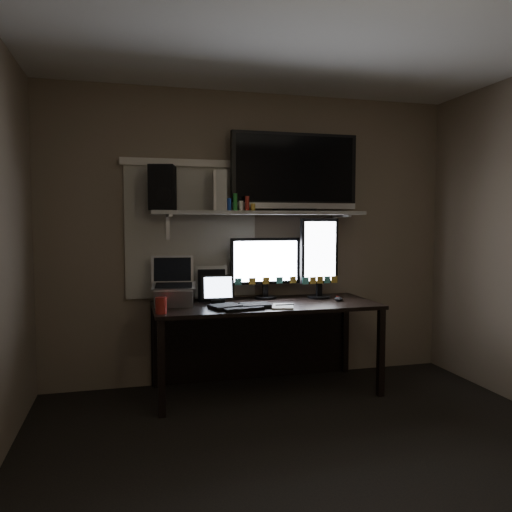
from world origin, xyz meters
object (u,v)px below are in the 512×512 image
object	(u,v)px
mouse	(339,299)
speaker	(163,188)
desk	(262,322)
tv	(295,172)
laptop	(174,282)
game_console	(219,191)
monitor_portrait	(319,257)
monitor_landscape	(265,267)
tablet	(218,289)
cup	(161,305)
keyboard	(240,306)

from	to	relation	value
mouse	speaker	size ratio (longest dim) A/B	0.28
desk	tv	size ratio (longest dim) A/B	1.63
laptop	game_console	size ratio (longest dim) A/B	1.18
monitor_portrait	monitor_landscape	bearing A→B (deg)	161.62
tv	monitor_portrait	bearing A→B (deg)	-13.64
tablet	laptop	distance (m)	0.36
monitor_portrait	tv	world-z (taller)	tv
tablet	speaker	xyz separation A→B (m)	(-0.42, 0.10, 0.81)
game_console	speaker	bearing A→B (deg)	-167.17
laptop	speaker	world-z (taller)	speaker
tv	game_console	distance (m)	0.68
monitor_portrait	cup	size ratio (longest dim) A/B	5.89
monitor_landscape	mouse	xyz separation A→B (m)	(0.55, -0.30, -0.25)
speaker	cup	bearing A→B (deg)	-84.33
keyboard	game_console	size ratio (longest dim) A/B	1.45
cup	laptop	bearing A→B (deg)	69.38
monitor_landscape	tablet	world-z (taller)	monitor_landscape
mouse	game_console	xyz separation A→B (m)	(-0.96, 0.26, 0.89)
keyboard	cup	xyz separation A→B (m)	(-0.61, -0.09, 0.05)
laptop	game_console	distance (m)	0.83
monitor_portrait	cup	world-z (taller)	monitor_portrait
tablet	desk	bearing A→B (deg)	9.64
monitor_landscape	tv	distance (m)	0.85
cup	speaker	xyz separation A→B (m)	(0.05, 0.44, 0.87)
desk	laptop	distance (m)	0.82
monitor_landscape	laptop	bearing A→B (deg)	-168.25
cup	game_console	world-z (taller)	game_console
tablet	tv	world-z (taller)	tv
monitor_portrait	tablet	world-z (taller)	monitor_portrait
game_console	speaker	distance (m)	0.46
keyboard	mouse	distance (m)	0.87
laptop	tv	world-z (taller)	tv
monitor_portrait	laptop	xyz separation A→B (m)	(-1.25, -0.08, -0.16)
speaker	keyboard	bearing A→B (deg)	-19.21
desk	tv	world-z (taller)	tv
tv	game_console	xyz separation A→B (m)	(-0.66, 0.01, -0.17)
mouse	cup	bearing A→B (deg)	-166.02
mouse	cup	size ratio (longest dim) A/B	0.83
keyboard	tv	size ratio (longest dim) A/B	0.42
desk	speaker	size ratio (longest dim) A/B	5.07
mouse	cup	distance (m)	1.48
desk	mouse	world-z (taller)	mouse
tablet	cup	xyz separation A→B (m)	(-0.47, -0.34, -0.06)
keyboard	laptop	world-z (taller)	laptop
desk	tablet	size ratio (longest dim) A/B	6.77
desk	game_console	world-z (taller)	game_console
tablet	monitor_landscape	bearing A→B (deg)	23.54
monitor_landscape	speaker	size ratio (longest dim) A/B	1.72
keyboard	cup	bearing A→B (deg)	179.29
keyboard	cup	distance (m)	0.62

